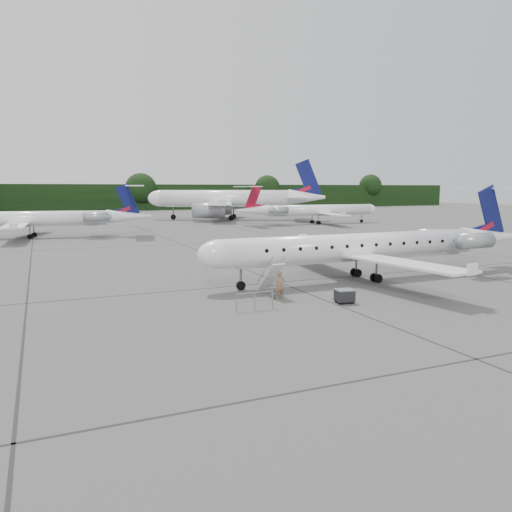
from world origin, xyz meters
name	(u,v)px	position (x,y,z in m)	size (l,w,h in m)	color
ground	(346,287)	(0.00, 0.00, 0.00)	(320.00, 320.00, 0.00)	#565653
treeline	(107,197)	(0.00, 130.00, 4.00)	(260.00, 4.00, 8.00)	black
main_regional_jet	(356,234)	(2.13, 2.06, 3.49)	(27.18, 19.57, 6.97)	white
airstair	(271,278)	(-5.87, -0.18, 1.09)	(0.85, 2.41, 2.18)	white
passenger	(280,286)	(-5.86, -1.54, 0.87)	(0.64, 0.42, 1.75)	brown
safety_railing	(255,301)	(-8.36, -3.39, 0.50)	(2.20, 0.08, 1.00)	gray
baggage_cart	(345,296)	(-2.77, -3.95, 0.45)	(1.03, 0.84, 0.89)	black
bg_narrowbody	(224,190)	(17.65, 73.43, 6.37)	(35.50, 25.56, 12.74)	white
bg_regional_left	(23,211)	(-21.21, 46.54, 3.67)	(27.99, 20.15, 7.34)	white
bg_regional_right	(320,205)	(30.30, 54.44, 3.64)	(27.75, 19.98, 7.28)	white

